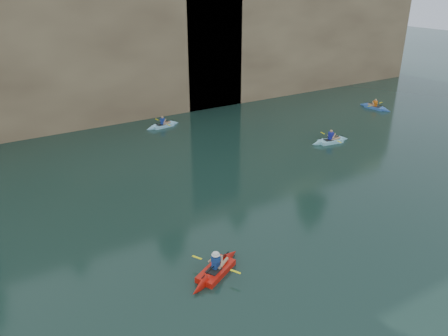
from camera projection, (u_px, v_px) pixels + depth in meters
ground at (243, 306)px, 14.86m from camera, size 160.00×160.00×0.00m
cliff at (42, 32)px, 35.83m from camera, size 70.00×16.00×12.00m
cliff_slab_center at (92, 45)px, 31.13m from camera, size 24.00×2.40×11.40m
cliff_slab_east at (306, 38)px, 40.97m from camera, size 26.00×2.40×9.84m
sea_cave_center at (14, 116)px, 29.43m from camera, size 3.50×1.00×3.20m
sea_cave_east at (197, 82)px, 35.83m from camera, size 5.00×1.00×4.50m
main_kayaker at (216, 270)px, 16.42m from camera, size 3.06×2.06×1.14m
kayaker_ltblue_near at (330, 141)px, 29.21m from camera, size 2.96×2.25×1.14m
kayaker_ltblue_mid at (163, 125)px, 32.25m from camera, size 2.81×2.09×1.04m
kayaker_blue_east at (375, 107)px, 36.67m from camera, size 2.07×2.99×1.04m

